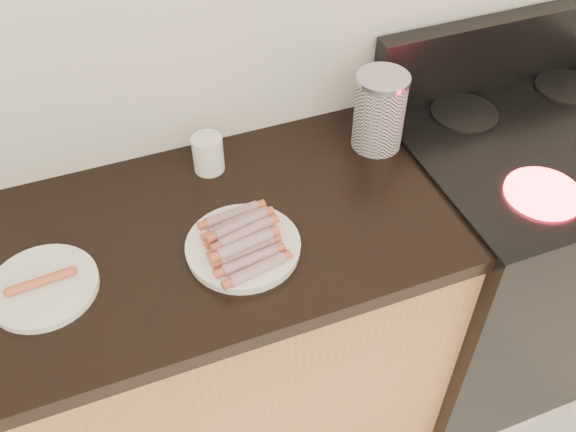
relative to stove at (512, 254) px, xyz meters
name	(u,v)px	position (x,y,z in m)	size (l,w,h in m)	color
cabinet_base	(17,414)	(-1.48, 0.01, -0.03)	(2.20, 0.59, 0.86)	#9A623E
stove	(512,254)	(0.00, 0.00, 0.00)	(0.76, 0.65, 0.91)	black
stove_panel	(501,49)	(0.00, 0.28, 0.55)	(0.76, 0.06, 0.20)	black
burner_near_left	(543,193)	(-0.17, -0.17, 0.46)	(0.18, 0.18, 0.01)	#FF1E2D
burner_far_left	(464,113)	(-0.17, 0.17, 0.46)	(0.18, 0.18, 0.01)	black
burner_far_right	(568,87)	(0.17, 0.17, 0.46)	(0.18, 0.18, 0.01)	black
main_plate	(243,248)	(-0.88, -0.07, 0.45)	(0.25, 0.25, 0.02)	white
side_plate	(43,287)	(-1.29, -0.03, 0.45)	(0.22, 0.22, 0.02)	white
hotdog_pile	(243,239)	(-0.88, -0.07, 0.48)	(0.13, 0.21, 0.05)	brown
plain_sausages	(41,281)	(-1.29, -0.03, 0.47)	(0.13, 0.03, 0.02)	tan
canister	(379,111)	(-0.44, 0.16, 0.55)	(0.13, 0.13, 0.20)	white
mug	(208,154)	(-0.87, 0.22, 0.49)	(0.08, 0.08, 0.09)	white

